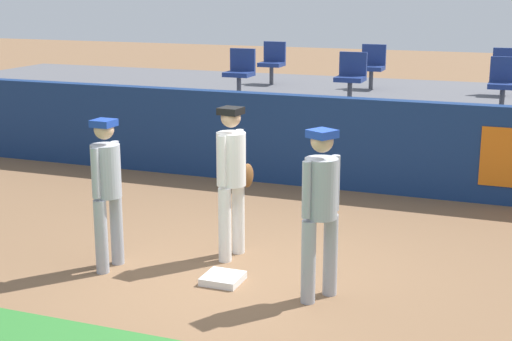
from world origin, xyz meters
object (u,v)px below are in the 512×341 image
Objects in this scene: seat_front_left at (240,70)px; seat_back_center at (372,64)px; seat_back_right at (505,69)px; player_fielder_home at (232,172)px; seat_front_center at (351,74)px; player_coach_visitor at (107,184)px; seat_back_left at (273,60)px; player_runner_visitor at (321,203)px; seat_front_right at (504,81)px; first_base at (223,279)px.

seat_back_center is (2.01, 1.80, -0.00)m from seat_front_left.
player_fielder_home is at bearing -111.24° from seat_back_right.
seat_back_center is (-0.02, 1.80, -0.00)m from seat_front_center.
seat_front_left is at bearing -170.64° from player_coach_visitor.
player_coach_visitor is at bearing -84.48° from seat_back_left.
player_fielder_home is 4.89m from seat_front_center.
seat_front_right is at bearing -164.92° from player_runner_visitor.
seat_back_left reaches higher than player_runner_visitor.
seat_back_right reaches higher than player_runner_visitor.
seat_back_left is at bearing -180.00° from seat_back_center.
player_fielder_home is 2.10× the size of seat_back_left.
seat_front_center and seat_front_right have the same top height.
seat_back_right is at bearing -0.00° from seat_back_center.
seat_front_right is at bearing -35.78° from seat_back_center.
first_base is 0.23× the size of player_runner_visitor.
player_fielder_home reaches higher than player_runner_visitor.
seat_front_left is 4.78m from seat_back_right.
seat_back_left is at bearing 180.00° from seat_back_right.
first_base is 7.58m from seat_back_center.
seat_back_right is at bearing 165.88° from player_fielder_home.
player_runner_visitor is at bearing -67.13° from seat_back_left.
seat_back_right is (3.73, 7.48, 0.64)m from player_coach_visitor.
player_runner_visitor reaches higher than first_base.
seat_back_center is (2.03, 0.00, 0.00)m from seat_back_left.
seat_front_left is at bearing 180.00° from seat_front_right.
seat_front_center is at bearing -143.11° from seat_back_right.
seat_back_left is (-0.72, 7.48, 0.64)m from player_coach_visitor.
seat_front_left is 1.00× the size of seat_back_right.
seat_front_left is at bearing -157.90° from seat_back_right.
seat_front_right is (2.50, -1.80, -0.00)m from seat_back_center.
seat_front_right is at bearing -87.61° from seat_back_right.
seat_back_center is at bearing 172.39° from player_coach_visitor.
first_base is 0.48× the size of seat_front_center.
player_fielder_home is at bearing 128.01° from player_coach_visitor.
seat_front_right is (4.53, -1.80, -0.00)m from seat_back_left.
seat_back_left is 4.45m from seat_back_right.
first_base is 7.85m from seat_back_left.
seat_front_center is (-1.09, 5.66, 0.61)m from player_runner_visitor.
seat_front_center is at bearing 169.11° from player_coach_visitor.
seat_back_left is 1.00× the size of seat_back_right.
first_base is at bearing -63.56° from player_runner_visitor.
seat_front_left is (-2.03, 0.00, 0.00)m from seat_front_center.
seat_back_right is 1.00× the size of seat_front_right.
seat_back_left is at bearing -128.31° from player_runner_visitor.
player_coach_visitor is at bearing -82.95° from seat_front_left.
player_fielder_home is 6.68m from seat_back_center.
player_fielder_home reaches higher than first_base.
seat_front_left is 1.00× the size of seat_front_right.
seat_back_left is 4.87m from seat_front_right.
seat_front_center is 3.00m from seat_back_right.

